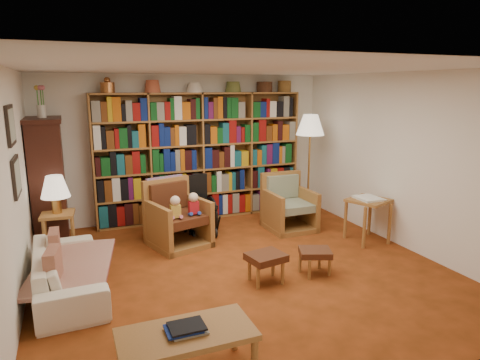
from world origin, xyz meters
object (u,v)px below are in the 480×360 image
floor_lamp (310,129)px  sofa (68,271)px  armchair_sage (287,207)px  wheelchair (197,207)px  armchair_leather (177,218)px  coffee_table (186,337)px  side_table_papers (368,206)px  footstool_b (315,254)px  side_table_lamp (58,223)px  footstool_a (266,259)px

floor_lamp → sofa: bearing=-159.6°
armchair_sage → wheelchair: size_ratio=0.98×
armchair_leather → coffee_table: size_ratio=0.92×
armchair_sage → wheelchair: (-1.44, 0.34, 0.07)m
sofa → coffee_table: (0.86, -1.94, 0.10)m
armchair_sage → floor_lamp: bearing=30.9°
armchair_sage → armchair_leather: bearing=-178.9°
side_table_papers → footstool_b: size_ratio=1.46×
side_table_lamp → sofa: bearing=-85.4°
floor_lamp → coffee_table: size_ratio=1.71×
side_table_lamp → side_table_papers: bearing=-15.0°
sofa → footstool_b: 2.91m
armchair_leather → floor_lamp: bearing=9.3°
sofa → footstool_b: sofa is taller
armchair_leather → armchair_sage: (1.86, 0.04, -0.05)m
side_table_papers → footstool_a: side_table_papers is taller
coffee_table → sofa: bearing=113.9°
floor_lamp → footstool_a: (-1.81, -2.09, -1.29)m
armchair_sage → footstool_b: bearing=-107.0°
side_table_papers → wheelchair: bearing=148.9°
wheelchair → coffee_table: wheelchair is taller
sofa → floor_lamp: 4.46m
footstool_a → footstool_b: (0.66, -0.02, -0.03)m
floor_lamp → armchair_leather: bearing=-170.7°
wheelchair → footstool_a: size_ratio=1.91×
armchair_sage → coffee_table: armchair_sage is taller
armchair_sage → coffee_table: 3.96m
sofa → side_table_lamp: bearing=2.2°
footstool_a → coffee_table: size_ratio=0.45×
sofa → wheelchair: wheelchair is taller
sofa → side_table_lamp: size_ratio=2.94×
armchair_leather → floor_lamp: 2.78m
footstool_a → side_table_papers: bearing=19.2°
floor_lamp → side_table_lamp: bearing=-176.6°
side_table_lamp → footstool_b: (2.95, -1.87, -0.19)m
wheelchair → footstool_b: (0.90, -2.08, -0.15)m
footstool_a → footstool_b: footstool_a is taller
armchair_sage → floor_lamp: (0.62, 0.37, 1.24)m
floor_lamp → footstool_b: size_ratio=3.87×
side_table_papers → footstool_a: bearing=-160.8°
side_table_lamp → side_table_papers: 4.45m
side_table_lamp → armchair_leather: size_ratio=0.61×
armchair_leather → wheelchair: armchair_leather is taller
side_table_papers → side_table_lamp: bearing=165.0°
wheelchair → armchair_sage: bearing=-13.2°
side_table_lamp → footstool_a: (2.28, -1.85, -0.16)m
coffee_table → floor_lamp: bearing=47.5°
wheelchair → side_table_lamp: bearing=-174.1°
side_table_papers → sofa: bearing=-178.7°
sofa → side_table_lamp: (-0.10, 1.24, 0.19)m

